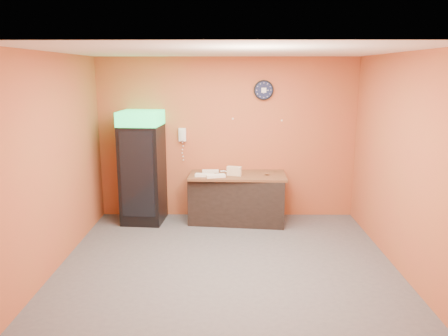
{
  "coord_description": "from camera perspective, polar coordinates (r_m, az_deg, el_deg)",
  "views": [
    {
      "loc": [
        -0.0,
        -5.59,
        2.56
      ],
      "look_at": [
        -0.04,
        0.6,
        1.18
      ],
      "focal_mm": 35.0,
      "sensor_mm": 36.0,
      "label": 1
    }
  ],
  "objects": [
    {
      "name": "back_wall",
      "position": [
        7.67,
        0.4,
        3.87
      ],
      "size": [
        4.5,
        0.02,
        2.8
      ],
      "primitive_type": "cube",
      "color": "#B14F32",
      "rests_on": "floor"
    },
    {
      "name": "butcher_paper",
      "position": [
        7.44,
        1.79,
        -0.95
      ],
      "size": [
        1.66,
        0.86,
        0.04
      ],
      "primitive_type": "cube",
      "rotation": [
        0.0,
        0.0,
        -0.04
      ],
      "color": "brown",
      "rests_on": "prep_counter"
    },
    {
      "name": "wall_phone",
      "position": [
        7.65,
        -5.46,
        4.35
      ],
      "size": [
        0.12,
        0.11,
        0.23
      ],
      "color": "white",
      "rests_on": "back_wall"
    },
    {
      "name": "floor",
      "position": [
        6.14,
        0.38,
        -12.06
      ],
      "size": [
        4.5,
        4.5,
        0.0
      ],
      "primitive_type": "plane",
      "color": "#47474C",
      "rests_on": "ground"
    },
    {
      "name": "kitchen_tool",
      "position": [
        7.59,
        0.6,
        -0.29
      ],
      "size": [
        0.06,
        0.06,
        0.06
      ],
      "primitive_type": "cylinder",
      "color": "silver",
      "rests_on": "butcher_paper"
    },
    {
      "name": "prep_counter",
      "position": [
        7.55,
        1.76,
        -4.06
      ],
      "size": [
        1.68,
        0.9,
        0.8
      ],
      "primitive_type": "cube",
      "rotation": [
        0.0,
        0.0,
        -0.12
      ],
      "color": "black",
      "rests_on": "floor"
    },
    {
      "name": "ceiling",
      "position": [
        5.59,
        0.42,
        15.02
      ],
      "size": [
        4.5,
        4.0,
        0.02
      ],
      "primitive_type": "cube",
      "color": "white",
      "rests_on": "back_wall"
    },
    {
      "name": "wall_clock",
      "position": [
        7.59,
        5.2,
        10.1
      ],
      "size": [
        0.34,
        0.06,
        0.34
      ],
      "color": "black",
      "rests_on": "back_wall"
    },
    {
      "name": "sub_roll_stack",
      "position": [
        7.31,
        1.35,
        -0.4
      ],
      "size": [
        0.26,
        0.15,
        0.15
      ],
      "rotation": [
        0.0,
        0.0,
        -0.29
      ],
      "color": "beige",
      "rests_on": "butcher_paper"
    },
    {
      "name": "wrapped_sandwich_mid",
      "position": [
        7.21,
        -1.09,
        -1.04
      ],
      "size": [
        0.33,
        0.2,
        0.04
      ],
      "primitive_type": "cube",
      "rotation": [
        0.0,
        0.0,
        0.25
      ],
      "color": "white",
      "rests_on": "butcher_paper"
    },
    {
      "name": "beverage_cooler",
      "position": [
        7.51,
        -10.6,
        -0.15
      ],
      "size": [
        0.72,
        0.73,
        1.91
      ],
      "rotation": [
        0.0,
        0.0,
        -0.09
      ],
      "color": "black",
      "rests_on": "floor"
    },
    {
      "name": "left_wall",
      "position": [
        6.13,
        -21.13,
        0.8
      ],
      "size": [
        0.02,
        4.0,
        2.8
      ],
      "primitive_type": "cube",
      "color": "#B14F32",
      "rests_on": "floor"
    },
    {
      "name": "right_wall",
      "position": [
        6.13,
        21.92,
        0.74
      ],
      "size": [
        0.02,
        4.0,
        2.8
      ],
      "primitive_type": "cube",
      "color": "#B14F32",
      "rests_on": "floor"
    },
    {
      "name": "wrapped_sandwich_right",
      "position": [
        7.56,
        -1.77,
        -0.42
      ],
      "size": [
        0.28,
        0.12,
        0.04
      ],
      "primitive_type": "cube",
      "rotation": [
        0.0,
        0.0,
        0.03
      ],
      "color": "white",
      "rests_on": "butcher_paper"
    },
    {
      "name": "wrapped_sandwich_left",
      "position": [
        7.26,
        -2.56,
        -0.94
      ],
      "size": [
        0.32,
        0.16,
        0.04
      ],
      "primitive_type": "cube",
      "rotation": [
        0.0,
        0.0,
        -0.12
      ],
      "color": "white",
      "rests_on": "butcher_paper"
    }
  ]
}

